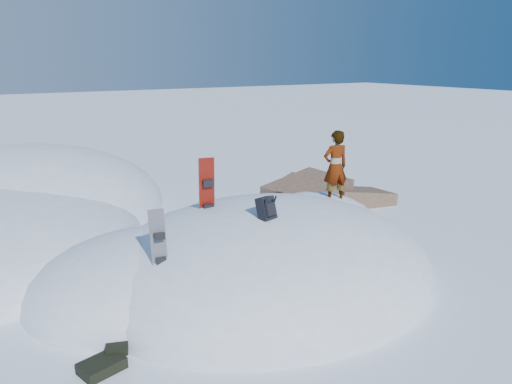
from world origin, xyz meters
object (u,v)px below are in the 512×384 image
snowboard_dark (159,251)px  person (335,167)px  backpack (267,208)px  snowboard_red (207,198)px

snowboard_dark → person: person is taller
backpack → person: size_ratio=0.30×
snowboard_dark → backpack: snowboard_dark is taller
snowboard_red → person: size_ratio=1.00×
snowboard_red → backpack: size_ratio=3.35×
person → snowboard_dark: bearing=22.5°
snowboard_red → backpack: (0.52, -1.32, 0.05)m
snowboard_red → snowboard_dark: (-1.47, -1.26, -0.36)m
snowboard_red → snowboard_dark: size_ratio=1.19×
snowboard_red → backpack: bearing=-55.5°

